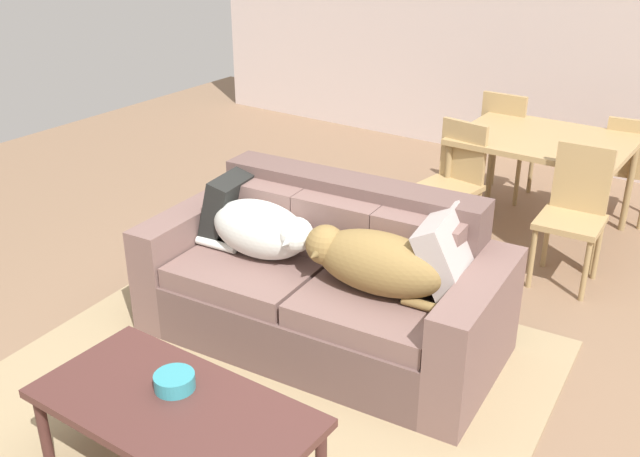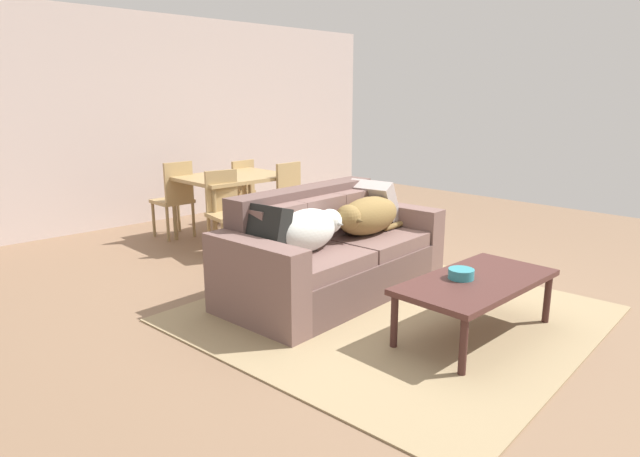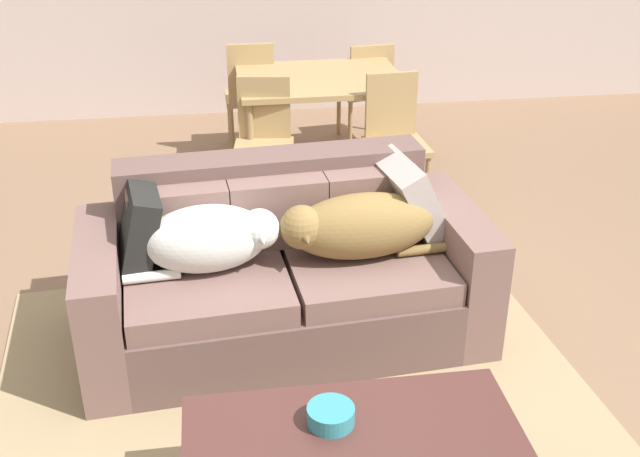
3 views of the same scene
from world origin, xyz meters
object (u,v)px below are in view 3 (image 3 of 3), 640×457
at_px(dining_table, 320,86).
at_px(dining_chair_far_left, 251,92).
at_px(bowl_on_coffee_table, 331,415).
at_px(dining_chair_near_left, 264,138).
at_px(coffee_table, 354,445).
at_px(dining_chair_near_right, 394,134).
at_px(dog_on_left_cushion, 212,238).
at_px(throw_pillow_by_left_arm, 137,228).
at_px(throw_pillow_by_right_arm, 412,199).
at_px(couch, 283,274).
at_px(dog_on_right_cushion, 356,226).
at_px(dining_chair_far_right, 367,87).

xyz_separation_m(dining_table, dining_chair_far_left, (-0.48, 0.52, -0.18)).
relative_size(bowl_on_coffee_table, dining_chair_near_left, 0.20).
bearing_deg(coffee_table, dining_chair_near_right, 74.11).
relative_size(dog_on_left_cushion, dining_table, 0.63).
distance_m(throw_pillow_by_left_arm, dining_chair_far_left, 2.72).
height_order(throw_pillow_by_right_arm, dining_table, throw_pillow_by_right_arm).
distance_m(couch, dining_table, 2.19).
bearing_deg(dog_on_left_cushion, dog_on_right_cushion, -2.22).
bearing_deg(dining_chair_near_left, dining_chair_far_right, 58.08).
height_order(dining_chair_far_left, dining_chair_far_right, dining_chair_far_left).
xyz_separation_m(throw_pillow_by_left_arm, dining_chair_near_right, (1.63, 1.50, -0.15)).
xyz_separation_m(dining_table, dining_chair_near_left, (-0.46, -0.52, -0.18)).
height_order(coffee_table, dining_chair_near_right, dining_chair_near_right).
height_order(coffee_table, dining_chair_far_left, dining_chair_far_left).
distance_m(dog_on_right_cushion, throw_pillow_by_left_arm, 1.07).
bearing_deg(dining_table, throw_pillow_by_left_arm, -119.80).
distance_m(throw_pillow_by_left_arm, dining_chair_far_right, 3.18).
xyz_separation_m(throw_pillow_by_left_arm, throw_pillow_by_right_arm, (1.40, 0.11, 0.01)).
bearing_deg(dining_chair_near_right, throw_pillow_by_right_arm, -103.02).
bearing_deg(dining_table, dining_chair_near_left, -131.42).
bearing_deg(dining_table, dog_on_left_cushion, -110.79).
height_order(dog_on_left_cushion, bowl_on_coffee_table, dog_on_left_cushion).
bearing_deg(couch, dining_chair_near_left, 84.17).
xyz_separation_m(throw_pillow_by_right_arm, dining_chair_far_right, (0.28, 2.58, -0.20)).
bearing_deg(dining_chair_near_right, dining_table, 122.15).
bearing_deg(bowl_on_coffee_table, dog_on_left_cushion, 109.53).
distance_m(dining_chair_far_left, dining_chair_far_right, 0.97).
relative_size(throw_pillow_by_left_arm, throw_pillow_by_right_arm, 0.93).
height_order(throw_pillow_by_left_arm, dining_chair_far_right, throw_pillow_by_left_arm).
relative_size(dining_table, dining_chair_far_left, 1.31).
height_order(throw_pillow_by_left_arm, dining_table, throw_pillow_by_left_arm).
relative_size(dog_on_left_cushion, bowl_on_coffee_table, 4.23).
xyz_separation_m(dog_on_left_cushion, dining_chair_near_left, (0.38, 1.70, -0.14)).
distance_m(bowl_on_coffee_table, dining_chair_far_left, 3.86).
relative_size(throw_pillow_by_right_arm, bowl_on_coffee_table, 2.48).
height_order(dog_on_left_cushion, dining_table, dog_on_left_cushion).
bearing_deg(throw_pillow_by_right_arm, coffee_table, -111.58).
bearing_deg(dog_on_left_cushion, dining_table, 64.63).
bearing_deg(bowl_on_coffee_table, throw_pillow_by_right_arm, 64.69).
distance_m(dog_on_left_cushion, dining_chair_near_right, 2.07).
height_order(dog_on_left_cushion, dog_on_right_cushion, dog_on_left_cushion).
bearing_deg(dog_on_right_cushion, coffee_table, -105.34).
xyz_separation_m(throw_pillow_by_right_arm, bowl_on_coffee_table, (-0.64, -1.36, -0.22)).
bearing_deg(couch, throw_pillow_by_left_arm, 175.16).
distance_m(dog_on_right_cushion, dining_chair_near_left, 1.71).
height_order(bowl_on_coffee_table, dining_chair_far_left, dining_chair_far_left).
bearing_deg(dining_table, couch, -103.30).
bearing_deg(dog_on_right_cushion, bowl_on_coffee_table, -109.52).
xyz_separation_m(throw_pillow_by_right_arm, dining_table, (-0.20, 1.99, 0.01)).
relative_size(dog_on_left_cushion, dining_chair_near_right, 0.83).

